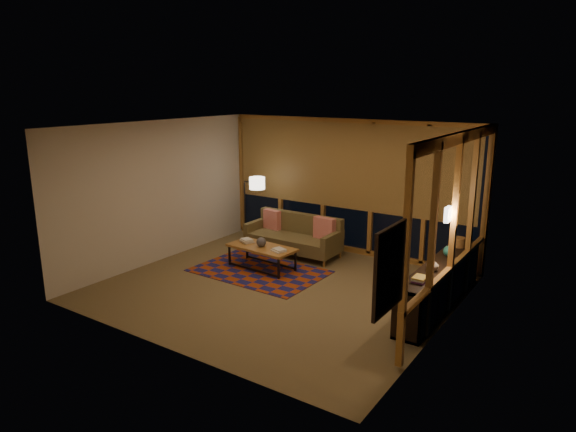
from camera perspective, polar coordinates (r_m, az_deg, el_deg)
The scene contains 21 objects.
floor at distance 8.75m, azimuth -1.11°, elevation -7.97°, with size 5.50×5.00×0.01m, color olive.
ceiling at distance 8.13m, azimuth -1.20°, elevation 9.95°, with size 5.50×5.00×0.01m, color white.
walls at distance 8.34m, azimuth -1.15°, elevation 0.65°, with size 5.51×5.01×2.70m.
window_wall_back at distance 10.38m, azimuth 6.56°, elevation 3.26°, with size 5.30×0.16×2.60m, color #B58230, non-canonical shape.
window_wall_right at distance 7.75m, azimuth 17.98°, elevation -1.10°, with size 0.16×3.70×2.60m, color #B58230, non-canonical shape.
wall_art at distance 5.49m, azimuth 11.12°, elevation -5.79°, with size 0.06×0.74×0.94m, color red, non-canonical shape.
wall_sconce at distance 7.58m, azimuth 17.34°, elevation 0.18°, with size 0.12×0.18×0.22m, color silver, non-canonical shape.
sofa at distance 10.31m, azimuth 0.53°, elevation -2.19°, with size 1.92×0.78×0.78m, color olive, non-canonical shape.
pillow_left at distance 10.76m, azimuth -1.77°, elevation -0.38°, with size 0.41×0.14×0.41m, color red, non-canonical shape.
pillow_right at distance 10.07m, azimuth 4.07°, elevation -1.30°, with size 0.45×0.15×0.45m, color red, non-canonical shape.
area_rug at distance 9.50m, azimuth -3.22°, elevation -6.12°, with size 2.33×1.55×0.01m, color #8F340F.
coffee_table at distance 9.58m, azimuth -2.91°, elevation -4.62°, with size 1.30×0.59×0.43m, color #B58230, non-canonical shape.
book_stack_a at distance 9.75m, azimuth -4.64°, elevation -2.76°, with size 0.23×0.18×0.07m, color silver, non-canonical shape.
book_stack_b at distance 9.22m, azimuth -1.01°, elevation -3.78°, with size 0.26×0.21×0.05m, color silver, non-canonical shape.
ceramic_pot at distance 9.47m, azimuth -3.00°, elevation -2.89°, with size 0.18×0.18×0.18m, color black.
floor_lamp at distance 11.01m, azimuth -4.81°, elevation 0.72°, with size 0.50×0.33×1.49m, color black, non-canonical shape.
bookshelf at distance 8.27m, azimuth 16.55°, elevation -7.27°, with size 0.40×2.86×0.71m, color black, non-canonical shape.
basket at distance 8.98m, azimuth 18.41°, elevation -2.77°, with size 0.21×0.21×0.16m, color #A06533.
teal_bowl at distance 8.42m, azimuth 17.42°, elevation -3.76°, with size 0.17×0.17×0.17m, color #267A6E.
vase at distance 7.72m, azimuth 15.77°, elevation -5.21°, with size 0.18×0.18×0.19m, color #B7A491.
shelf_book_stack at distance 7.28m, azimuth 14.45°, elevation -6.83°, with size 0.15×0.21×0.06m, color silver, non-canonical shape.
Camera 1 is at (4.65, -6.64, 3.30)m, focal length 32.00 mm.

